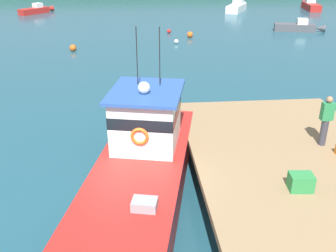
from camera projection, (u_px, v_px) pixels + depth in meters
The scene contains 13 objects.
ground_plane at pixel (135, 194), 11.90m from camera, with size 200.00×200.00×0.00m, color #1E4C5B.
dock at pixel (291, 157), 11.84m from camera, with size 6.00×9.00×1.20m.
main_fishing_boat at pixel (144, 158), 11.91m from camera, with size 4.21×9.96×4.80m.
crate_stack_near_edge at pixel (301, 182), 9.93m from camera, with size 0.60×0.44×0.45m, color #2D8442.
deckhand_by_the_boat at pixel (326, 120), 11.97m from camera, with size 0.36×0.22×1.63m.
moored_boat_outer_mooring at pixel (237, 7), 46.29m from camera, with size 3.66×5.52×1.44m.
moored_boat_far_left at pixel (36, 10), 44.67m from camera, with size 3.56×3.90×1.12m.
moored_boat_mid_harbor at pixel (298, 27), 35.10m from camera, with size 4.51×2.02×1.13m.
moored_boat_off_the_point at pixel (310, 6), 47.51m from camera, with size 1.91×5.33×1.33m.
mooring_buoy_spare_mooring at pixel (169, 31), 34.38m from camera, with size 0.35×0.35×0.35m, color red.
mooring_buoy_inshore at pixel (176, 41), 30.58m from camera, with size 0.35×0.35×0.35m, color silver.
mooring_buoy_outer at pixel (190, 35), 32.64m from camera, with size 0.50×0.50×0.50m, color #EA5B19.
mooring_buoy_channel_marker at pixel (73, 48), 28.35m from camera, with size 0.48×0.48×0.48m, color #EA5B19.
Camera 1 is at (0.15, -9.98, 6.89)m, focal length 41.41 mm.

